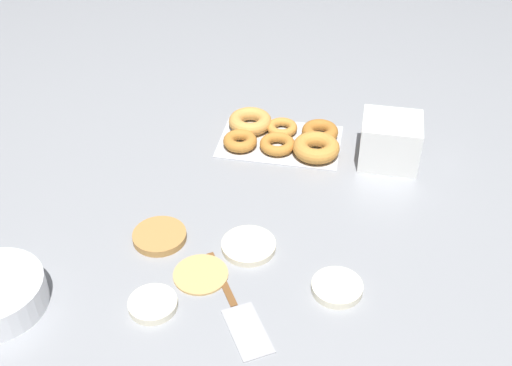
# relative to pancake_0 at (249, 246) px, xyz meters

# --- Properties ---
(ground_plane) EXTENTS (3.00, 3.00, 0.00)m
(ground_plane) POSITION_rel_pancake_0_xyz_m (0.03, -0.06, -0.01)
(ground_plane) COLOR gray
(pancake_0) EXTENTS (0.11, 0.11, 0.01)m
(pancake_0) POSITION_rel_pancake_0_xyz_m (0.00, 0.00, 0.00)
(pancake_0) COLOR beige
(pancake_0) RESTS_ON ground_plane
(pancake_1) EXTENTS (0.10, 0.10, 0.02)m
(pancake_1) POSITION_rel_pancake_0_xyz_m (-0.19, 0.08, 0.00)
(pancake_1) COLOR silver
(pancake_1) RESTS_ON ground_plane
(pancake_2) EXTENTS (0.09, 0.09, 0.02)m
(pancake_2) POSITION_rel_pancake_0_xyz_m (0.14, 0.19, 0.00)
(pancake_2) COLOR silver
(pancake_2) RESTS_ON ground_plane
(pancake_3) EXTENTS (0.11, 0.11, 0.01)m
(pancake_3) POSITION_rel_pancake_0_xyz_m (0.08, 0.09, -0.00)
(pancake_3) COLOR tan
(pancake_3) RESTS_ON ground_plane
(pancake_4) EXTENTS (0.11, 0.11, 0.02)m
(pancake_4) POSITION_rel_pancake_0_xyz_m (0.19, 0.01, 0.00)
(pancake_4) COLOR #B27F42
(pancake_4) RESTS_ON ground_plane
(donut_tray) EXTENTS (0.30, 0.20, 0.04)m
(donut_tray) POSITION_rel_pancake_0_xyz_m (-0.01, -0.39, 0.01)
(donut_tray) COLOR silver
(donut_tray) RESTS_ON ground_plane
(container_stack) EXTENTS (0.14, 0.12, 0.11)m
(container_stack) POSITION_rel_pancake_0_xyz_m (-0.27, -0.36, 0.05)
(container_stack) COLOR white
(container_stack) RESTS_ON ground_plane
(spatula) EXTENTS (0.17, 0.25, 0.01)m
(spatula) POSITION_rel_pancake_0_xyz_m (-0.02, 0.18, -0.00)
(spatula) COLOR brown
(spatula) RESTS_ON ground_plane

